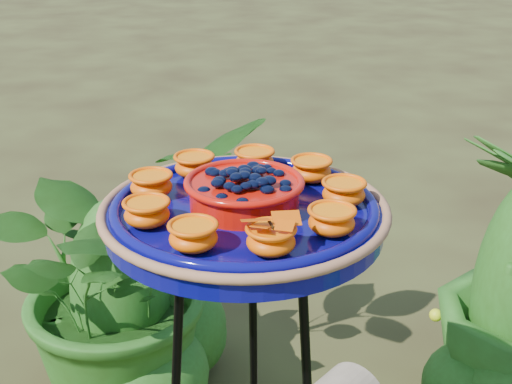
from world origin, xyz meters
TOP-DOWN VIEW (x-y plane):
  - feeder_dish at (-0.13, -0.02)m, footprint 0.55×0.55m
  - shrub_back_left at (-0.41, 0.73)m, footprint 1.03×1.03m

SIDE VIEW (x-z plane):
  - shrub_back_left at x=-0.41m, z-range 0.00..0.87m
  - feeder_dish at x=-0.13m, z-range 0.90..1.00m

